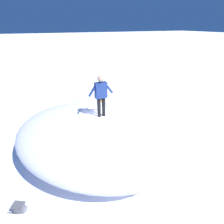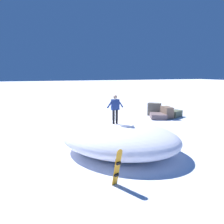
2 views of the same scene
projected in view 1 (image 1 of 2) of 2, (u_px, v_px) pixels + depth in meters
ground at (112, 156)px, 7.45m from camera, size 240.00×240.00×0.00m
snow_mound at (96, 135)px, 7.33m from camera, size 9.00×8.95×1.77m
snowboarder_standing at (101, 94)px, 6.55m from camera, size 0.23×1.02×1.68m
snowboard_primary_upright at (102, 99)px, 10.81m from camera, size 0.46×0.35×1.70m
backpack_near at (19, 208)px, 5.17m from camera, size 0.50×0.64×0.32m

